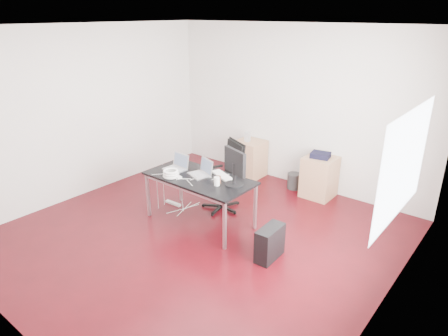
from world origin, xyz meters
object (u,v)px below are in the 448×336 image
Objects in this scene: filing_cabinet_right at (319,177)px; filing_cabinet_left at (250,159)px; pc_tower at (270,243)px; office_chair at (226,173)px; desk at (199,180)px.

filing_cabinet_left is at bearing 180.00° from filing_cabinet_right.
filing_cabinet_right is 1.56× the size of pc_tower.
filing_cabinet_left is (-0.48, 1.32, -0.26)m from office_chair.
office_chair is at bearing -69.89° from filing_cabinet_left.
filing_cabinet_left is 2.77m from pc_tower.
office_chair is 1.65m from filing_cabinet_right.
pc_tower is (0.36, -2.10, -0.13)m from filing_cabinet_right.
filing_cabinet_right is 2.13m from pc_tower.
desk is at bearing 171.34° from pc_tower.
desk is 2.19m from filing_cabinet_right.
office_chair reaches higher than desk.
office_chair is 1.58m from pc_tower.
filing_cabinet_left reaches higher than pc_tower.
pc_tower is (1.32, -0.77, -0.39)m from office_chair.
filing_cabinet_right is (0.96, 1.32, -0.26)m from office_chair.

